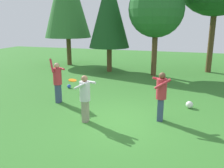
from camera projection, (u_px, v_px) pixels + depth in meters
name	position (u px, v px, depth m)	size (l,w,h in m)	color
ground_plane	(123.00, 120.00, 8.01)	(40.00, 40.00, 0.00)	#387A2D
person_thrower	(58.00, 79.00, 9.54)	(0.67, 0.68, 1.82)	#38476B
person_catcher	(85.00, 95.00, 7.67)	(0.66, 0.63, 1.58)	gray
person_bystander	(161.00, 93.00, 7.74)	(0.64, 0.59, 1.65)	#38476B
frisbee	(72.00, 80.00, 7.87)	(0.35, 0.35, 0.06)	orange
ball_white	(189.00, 105.00, 9.11)	(0.27, 0.27, 0.27)	white
ball_blue	(69.00, 86.00, 11.86)	(0.19, 0.19, 0.19)	blue
tree_center	(156.00, 10.00, 13.78)	(3.24, 3.24, 5.54)	brown
tree_left	(109.00, 11.00, 14.95)	(2.61, 2.61, 6.24)	brown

